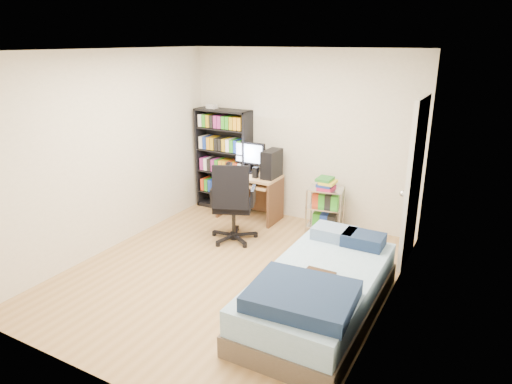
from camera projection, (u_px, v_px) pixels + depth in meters
The scene contains 7 objects.
room at pixel (228, 170), 4.95m from camera, with size 3.58×4.08×2.58m.
media_shelf at pixel (224, 159), 7.18m from camera, with size 0.89×0.30×1.66m.
computer_desk at pixel (256, 179), 6.80m from camera, with size 0.92×0.53×1.16m.
office_chair at pixel (233, 216), 6.10m from camera, with size 0.86×0.86×1.10m.
wire_cart at pixel (326, 197), 6.35m from camera, with size 0.53×0.42×0.79m.
bed at pixel (319, 292), 4.45m from camera, with size 1.04×2.08×0.59m.
door at pixel (414, 183), 5.36m from camera, with size 0.12×0.80×2.00m.
Camera 1 is at (2.55, -4.04, 2.60)m, focal length 32.00 mm.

